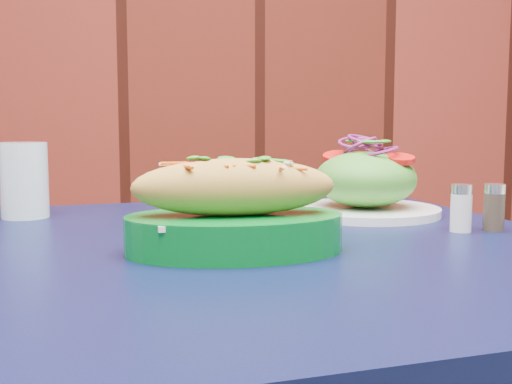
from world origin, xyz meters
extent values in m
cube|color=black|center=(0.22, 1.83, 0.73)|extent=(0.93, 0.93, 0.03)
cube|color=white|center=(0.20, 1.77, 0.79)|extent=(0.19, 0.13, 0.01)
ellipsoid|color=gold|center=(0.20, 1.77, 0.82)|extent=(0.23, 0.08, 0.06)
cylinder|color=white|center=(0.42, 2.01, 0.76)|extent=(0.23, 0.23, 0.01)
ellipsoid|color=#4C992D|center=(0.42, 2.01, 0.80)|extent=(0.15, 0.15, 0.08)
cylinder|color=red|center=(0.46, 1.98, 0.84)|extent=(0.05, 0.05, 0.01)
cylinder|color=red|center=(0.38, 2.05, 0.84)|extent=(0.05, 0.05, 0.01)
cylinder|color=red|center=(0.42, 2.06, 0.84)|extent=(0.05, 0.05, 0.01)
torus|color=#7D1B5E|center=(0.42, 2.01, 0.85)|extent=(0.06, 0.06, 0.01)
torus|color=#7D1B5E|center=(0.42, 2.01, 0.86)|extent=(0.06, 0.06, 0.01)
torus|color=#7D1B5E|center=(0.42, 2.01, 0.86)|extent=(0.06, 0.06, 0.01)
torus|color=#7D1B5E|center=(0.42, 2.01, 0.86)|extent=(0.06, 0.06, 0.01)
torus|color=#7D1B5E|center=(0.42, 2.01, 0.87)|extent=(0.06, 0.06, 0.01)
cylinder|color=silver|center=(-0.09, 2.05, 0.81)|extent=(0.07, 0.07, 0.11)
cylinder|color=white|center=(0.50, 1.85, 0.77)|extent=(0.03, 0.03, 0.05)
cylinder|color=silver|center=(0.50, 1.85, 0.81)|extent=(0.03, 0.03, 0.01)
cylinder|color=#3F3326|center=(0.54, 1.85, 0.77)|extent=(0.03, 0.03, 0.05)
cylinder|color=silver|center=(0.54, 1.85, 0.81)|extent=(0.03, 0.03, 0.01)
camera|label=1|loc=(0.13, 1.08, 0.89)|focal=45.00mm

